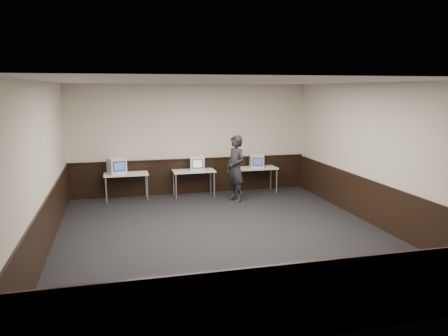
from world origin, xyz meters
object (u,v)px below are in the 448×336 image
object	(u,v)px
desk_center	(194,173)
person	(236,169)
desk_left	(126,176)
emac_center	(197,163)
emac_left	(117,166)
desk_right	(256,170)
emac_right	(257,161)

from	to	relation	value
desk_center	person	distance (m)	1.36
desk_left	emac_center	bearing A→B (deg)	-0.84
person	emac_left	bearing A→B (deg)	-125.16
desk_left	desk_right	world-z (taller)	same
desk_left	person	world-z (taller)	person
emac_left	emac_right	size ratio (longest dim) A/B	1.20
emac_center	person	world-z (taller)	person
emac_left	emac_center	bearing A→B (deg)	-17.85
desk_right	emac_center	bearing A→B (deg)	-179.06
emac_left	emac_center	distance (m)	2.25
desk_left	person	size ratio (longest dim) A/B	0.66
emac_left	emac_center	world-z (taller)	emac_left
emac_center	emac_right	world-z (taller)	emac_center
desk_left	emac_right	xyz separation A→B (m)	(3.79, -0.04, 0.27)
desk_right	emac_center	world-z (taller)	emac_center
desk_left	desk_right	bearing A→B (deg)	0.00
emac_center	desk_right	bearing A→B (deg)	10.82
emac_center	desk_center	bearing A→B (deg)	174.37
emac_left	emac_center	size ratio (longest dim) A/B	1.16
desk_right	emac_center	xyz separation A→B (m)	(-1.79, -0.03, 0.27)
desk_right	emac_left	xyz separation A→B (m)	(-4.04, 0.01, 0.29)
emac_left	emac_center	xyz separation A→B (m)	(2.25, -0.03, -0.02)
emac_left	emac_right	xyz separation A→B (m)	(4.03, -0.05, -0.02)
emac_right	person	xyz separation A→B (m)	(-0.89, -0.86, -0.03)
emac_center	person	distance (m)	1.25
desk_center	emac_left	xyz separation A→B (m)	(-2.14, 0.01, 0.29)
desk_center	desk_right	world-z (taller)	same
desk_center	emac_left	bearing A→B (deg)	179.85
emac_right	person	world-z (taller)	person
desk_center	emac_left	world-z (taller)	emac_left
desk_left	person	bearing A→B (deg)	-17.26
desk_center	emac_center	world-z (taller)	emac_center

